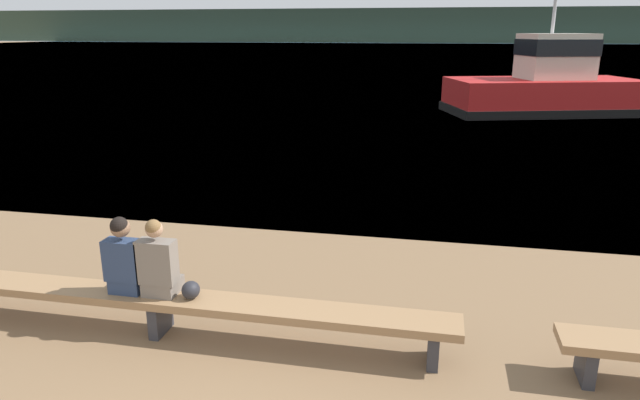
% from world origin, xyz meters
% --- Properties ---
extents(water_surface, '(240.00, 240.00, 0.00)m').
position_xyz_m(water_surface, '(0.00, 126.78, 0.00)').
color(water_surface, teal).
rests_on(water_surface, ground).
extents(far_shoreline, '(600.00, 12.00, 9.44)m').
position_xyz_m(far_shoreline, '(0.00, 172.87, 4.72)').
color(far_shoreline, '#2D3D2D').
rests_on(far_shoreline, ground).
extents(bench_main, '(6.92, 0.49, 0.49)m').
position_xyz_m(bench_main, '(-1.19, 3.04, 0.41)').
color(bench_main, '#8E6B47').
rests_on(bench_main, ground).
extents(person_left, '(0.43, 0.40, 0.94)m').
position_xyz_m(person_left, '(-1.57, 3.04, 0.91)').
color(person_left, navy).
rests_on(person_left, bench_main).
extents(person_right, '(0.43, 0.39, 0.93)m').
position_xyz_m(person_right, '(-1.16, 3.04, 0.88)').
color(person_right, '#70665B').
rests_on(person_right, bench_main).
extents(shopping_bag, '(0.21, 0.22, 0.21)m').
position_xyz_m(shopping_bag, '(-0.77, 3.03, 0.59)').
color(shopping_bag, '#232328').
rests_on(shopping_bag, bench_main).
extents(tugboat_red, '(8.65, 5.83, 6.37)m').
position_xyz_m(tugboat_red, '(6.33, 23.62, 1.04)').
color(tugboat_red, '#A81919').
rests_on(tugboat_red, water_surface).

